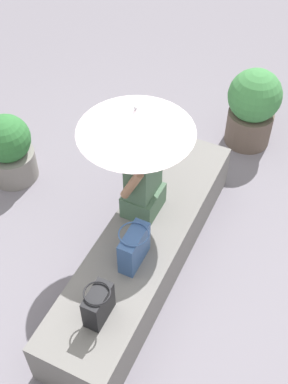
# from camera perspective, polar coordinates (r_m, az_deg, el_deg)

# --- Properties ---
(ground_plane) EXTENTS (14.00, 14.00, 0.00)m
(ground_plane) POSITION_cam_1_polar(r_m,az_deg,el_deg) (4.48, 0.09, -8.45)
(ground_plane) COLOR slate
(stone_bench) EXTENTS (2.58, 0.63, 0.47)m
(stone_bench) POSITION_cam_1_polar(r_m,az_deg,el_deg) (4.28, 0.09, -6.65)
(stone_bench) COLOR slate
(stone_bench) RESTS_ON ground
(person_seated) EXTENTS (0.47, 0.28, 0.90)m
(person_seated) POSITION_cam_1_polar(r_m,az_deg,el_deg) (3.98, -0.10, 1.75)
(person_seated) COLOR #47664C
(person_seated) RESTS_ON stone_bench
(parasol) EXTENTS (0.91, 0.91, 1.05)m
(parasol) POSITION_cam_1_polar(r_m,az_deg,el_deg) (3.67, -0.96, 8.24)
(parasol) COLOR #B7B7BC
(parasol) RESTS_ON stone_bench
(handbag_black) EXTENTS (0.32, 0.24, 0.34)m
(handbag_black) POSITION_cam_1_polar(r_m,az_deg,el_deg) (3.79, -1.15, -6.39)
(handbag_black) COLOR #335184
(handbag_black) RESTS_ON stone_bench
(tote_bag_canvas) EXTENTS (0.26, 0.19, 0.30)m
(tote_bag_canvas) POSITION_cam_1_polar(r_m,az_deg,el_deg) (3.56, -5.28, -12.81)
(tote_bag_canvas) COLOR black
(tote_bag_canvas) RESTS_ON stone_bench
(planter_near) EXTENTS (0.57, 0.57, 0.90)m
(planter_near) POSITION_cam_1_polar(r_m,az_deg,el_deg) (5.45, 12.44, 9.60)
(planter_near) COLOR brown
(planter_near) RESTS_ON ground
(planter_far) EXTENTS (0.49, 0.49, 0.75)m
(planter_far) POSITION_cam_1_polar(r_m,az_deg,el_deg) (5.14, -15.33, 4.82)
(planter_far) COLOR gray
(planter_far) RESTS_ON ground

